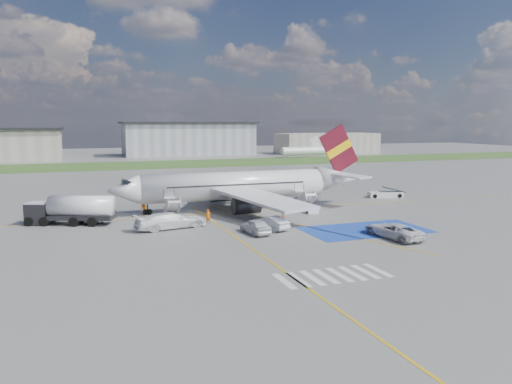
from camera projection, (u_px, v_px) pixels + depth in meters
ground at (271, 229)px, 57.10m from camera, size 400.00×400.00×0.00m
grass_strip at (151, 165)px, 145.57m from camera, size 400.00×30.00×0.01m
taxiway_line_main at (238, 212)px, 68.28m from camera, size 120.00×0.20×0.01m
taxiway_line_cross at (260, 255)px, 46.10m from camera, size 0.20×60.00×0.01m
taxiway_line_diag at (238, 212)px, 68.28m from camera, size 20.71×56.45×0.01m
staging_box at (365, 230)px, 56.75m from camera, size 14.00×8.00×0.01m
crosswalk at (333, 276)px, 39.73m from camera, size 9.00×4.00×0.01m
terminal_centre at (189, 139)px, 188.75m from camera, size 48.00×18.00×12.00m
terminal_east at (327, 143)px, 201.07m from camera, size 40.00×16.00×8.00m
airliner at (244, 185)px, 70.18m from camera, size 36.81×32.95×11.92m
airstairs_fwd at (174, 216)px, 61.91m from camera, size 1.90×5.20×3.60m
airstairs_aft at (308, 207)px, 68.16m from camera, size 1.90×5.20×3.60m
fuel_tanker at (71, 212)px, 59.64m from camera, size 10.49×6.33×3.50m
gpu_cart at (93, 218)px, 60.20m from camera, size 2.19×1.83×1.57m
belt_loader at (386, 195)px, 81.58m from camera, size 6.16×3.37×1.78m
car_silver_a at (255, 226)px, 54.76m from camera, size 2.50×5.04×1.65m
car_silver_b at (271, 223)px, 56.92m from camera, size 3.25×5.05×1.57m
van_white_a at (393, 228)px, 52.75m from camera, size 3.26×5.92×2.12m
van_white_b at (171, 218)px, 57.38m from camera, size 6.75×3.85×2.49m
crew_fwd at (208, 216)px, 60.19m from camera, size 0.73×0.57×1.76m
crew_nose at (143, 208)px, 65.86m from camera, size 1.00×1.09×1.80m
crew_aft at (283, 211)px, 64.33m from camera, size 0.71×1.10×1.74m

